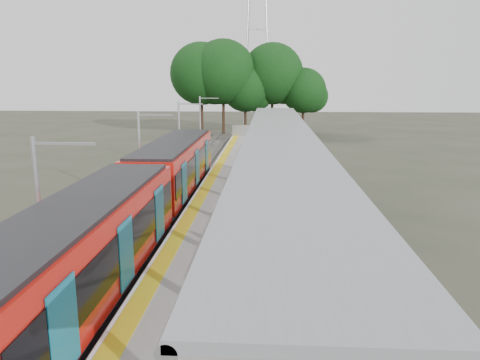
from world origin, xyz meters
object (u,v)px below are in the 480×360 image
at_px(train, 143,196).
at_px(bench_mid, 282,176).
at_px(info_pillar_near, 263,242).
at_px(bench_far, 280,157).
at_px(info_pillar_far, 276,154).
at_px(litter_bin, 267,227).
at_px(bench_near, 303,264).

distance_m(train, bench_mid, 9.79).
bearing_deg(train, info_pillar_near, -41.51).
bearing_deg(bench_far, info_pillar_far, 108.12).
distance_m(info_pillar_near, litter_bin, 2.62).
relative_size(bench_mid, bench_far, 0.98).
relative_size(train, bench_far, 16.67).
distance_m(info_pillar_near, info_pillar_far, 19.62).
xyz_separation_m(bench_near, info_pillar_near, (-1.25, 1.46, 0.16)).
relative_size(bench_near, litter_bin, 1.98).
relative_size(train, bench_near, 16.71).
distance_m(train, litter_bin, 5.96).
xyz_separation_m(bench_mid, info_pillar_near, (-1.01, -12.17, 0.17)).
bearing_deg(train, bench_far, 65.29).
bearing_deg(bench_far, info_pillar_near, -90.14).
relative_size(info_pillar_near, litter_bin, 2.01).
bearing_deg(bench_far, litter_bin, -90.18).
height_order(info_pillar_near, litter_bin, info_pillar_near).
bearing_deg(info_pillar_near, bench_mid, 100.70).
distance_m(train, info_pillar_near, 7.20).
bearing_deg(bench_mid, train, -153.80).
distance_m(train, bench_near, 9.12).
height_order(bench_near, litter_bin, bench_near).
bearing_deg(info_pillar_near, litter_bin, 102.58).
xyz_separation_m(info_pillar_near, info_pillar_far, (0.75, 19.61, -0.02)).
height_order(info_pillar_far, litter_bin, info_pillar_far).
distance_m(bench_mid, info_pillar_far, 7.44).
relative_size(bench_mid, info_pillar_far, 1.00).
bearing_deg(bench_near, train, 116.28).
relative_size(bench_far, info_pillar_near, 0.99).
xyz_separation_m(bench_mid, litter_bin, (-0.88, -9.57, -0.14)).
xyz_separation_m(train, bench_mid, (6.40, 7.40, -0.49)).
bearing_deg(litter_bin, info_pillar_near, -92.86).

